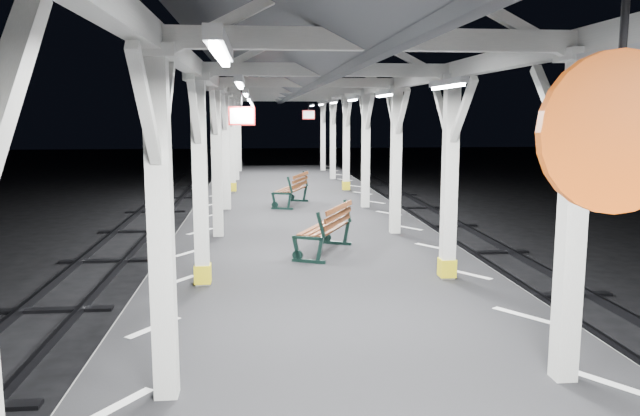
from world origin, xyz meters
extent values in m
plane|color=black|center=(0.00, 0.00, 0.00)|extent=(120.00, 120.00, 0.00)
cube|color=black|center=(0.00, 0.00, 0.50)|extent=(6.00, 50.00, 1.00)
cube|color=silver|center=(-2.45, 0.00, 1.00)|extent=(1.00, 48.00, 0.01)
cube|color=silver|center=(2.45, 0.00, 1.00)|extent=(1.00, 48.00, 0.01)
cube|color=silver|center=(-2.00, -5.45, 3.75)|extent=(0.10, 0.99, 0.99)
cube|color=silver|center=(-2.00, -2.00, 2.60)|extent=(0.22, 0.22, 3.20)
cube|color=silver|center=(-2.00, -2.00, 4.26)|extent=(0.40, 0.40, 0.12)
cube|color=silver|center=(-2.00, -1.45, 3.75)|extent=(0.10, 0.99, 0.99)
cube|color=silver|center=(-2.00, -2.55, 3.75)|extent=(0.10, 0.99, 0.99)
cube|color=silver|center=(-2.00, 2.00, 2.60)|extent=(0.22, 0.22, 3.20)
cube|color=silver|center=(-2.00, 2.00, 4.26)|extent=(0.40, 0.40, 0.12)
cube|color=gold|center=(-2.00, 2.00, 1.18)|extent=(0.26, 0.26, 0.30)
cube|color=silver|center=(-2.00, 2.55, 3.75)|extent=(0.10, 0.99, 0.99)
cube|color=silver|center=(-2.00, 1.45, 3.75)|extent=(0.10, 0.99, 0.99)
cube|color=silver|center=(-2.00, 6.00, 2.60)|extent=(0.22, 0.22, 3.20)
cube|color=silver|center=(-2.00, 6.00, 4.26)|extent=(0.40, 0.40, 0.12)
cube|color=silver|center=(-2.00, 6.55, 3.75)|extent=(0.10, 0.99, 0.99)
cube|color=silver|center=(-2.00, 5.45, 3.75)|extent=(0.10, 0.99, 0.99)
cube|color=silver|center=(-2.00, 10.00, 2.60)|extent=(0.22, 0.22, 3.20)
cube|color=silver|center=(-2.00, 10.00, 4.26)|extent=(0.40, 0.40, 0.12)
cube|color=silver|center=(-2.00, 10.55, 3.75)|extent=(0.10, 0.99, 0.99)
cube|color=silver|center=(-2.00, 9.45, 3.75)|extent=(0.10, 0.99, 0.99)
cube|color=silver|center=(-2.00, 14.00, 2.60)|extent=(0.22, 0.22, 3.20)
cube|color=silver|center=(-2.00, 14.00, 4.26)|extent=(0.40, 0.40, 0.12)
cube|color=gold|center=(-2.00, 14.00, 1.18)|extent=(0.26, 0.26, 0.30)
cube|color=silver|center=(-2.00, 14.55, 3.75)|extent=(0.10, 0.99, 0.99)
cube|color=silver|center=(-2.00, 13.45, 3.75)|extent=(0.10, 0.99, 0.99)
cube|color=silver|center=(-2.00, 18.00, 2.60)|extent=(0.22, 0.22, 3.20)
cube|color=silver|center=(-2.00, 18.00, 4.26)|extent=(0.40, 0.40, 0.12)
cube|color=silver|center=(-2.00, 18.55, 3.75)|extent=(0.10, 0.99, 0.99)
cube|color=silver|center=(-2.00, 17.45, 3.75)|extent=(0.10, 0.99, 0.99)
cube|color=silver|center=(-2.00, 22.00, 2.60)|extent=(0.22, 0.22, 3.20)
cube|color=silver|center=(-2.00, 22.00, 4.26)|extent=(0.40, 0.40, 0.12)
cube|color=silver|center=(-2.00, 22.55, 3.75)|extent=(0.10, 0.99, 0.99)
cube|color=silver|center=(-2.00, 21.45, 3.75)|extent=(0.10, 0.99, 0.99)
cube|color=silver|center=(2.00, -2.00, 2.60)|extent=(0.22, 0.22, 3.20)
cube|color=silver|center=(2.00, -2.00, 4.26)|extent=(0.40, 0.40, 0.12)
cube|color=silver|center=(2.00, -1.45, 3.75)|extent=(0.10, 0.99, 0.99)
cube|color=silver|center=(2.00, -2.55, 3.75)|extent=(0.10, 0.99, 0.99)
cube|color=silver|center=(2.00, 2.00, 2.60)|extent=(0.22, 0.22, 3.20)
cube|color=silver|center=(2.00, 2.00, 4.26)|extent=(0.40, 0.40, 0.12)
cube|color=gold|center=(2.00, 2.00, 1.18)|extent=(0.26, 0.26, 0.30)
cube|color=silver|center=(2.00, 2.55, 3.75)|extent=(0.10, 0.99, 0.99)
cube|color=silver|center=(2.00, 1.45, 3.75)|extent=(0.10, 0.99, 0.99)
cube|color=silver|center=(2.00, 6.00, 2.60)|extent=(0.22, 0.22, 3.20)
cube|color=silver|center=(2.00, 6.00, 4.26)|extent=(0.40, 0.40, 0.12)
cube|color=silver|center=(2.00, 6.55, 3.75)|extent=(0.10, 0.99, 0.99)
cube|color=silver|center=(2.00, 5.45, 3.75)|extent=(0.10, 0.99, 0.99)
cube|color=silver|center=(2.00, 10.00, 2.60)|extent=(0.22, 0.22, 3.20)
cube|color=silver|center=(2.00, 10.00, 4.26)|extent=(0.40, 0.40, 0.12)
cube|color=silver|center=(2.00, 10.55, 3.75)|extent=(0.10, 0.99, 0.99)
cube|color=silver|center=(2.00, 9.45, 3.75)|extent=(0.10, 0.99, 0.99)
cube|color=silver|center=(2.00, 14.00, 2.60)|extent=(0.22, 0.22, 3.20)
cube|color=silver|center=(2.00, 14.00, 4.26)|extent=(0.40, 0.40, 0.12)
cube|color=gold|center=(2.00, 14.00, 1.18)|extent=(0.26, 0.26, 0.30)
cube|color=silver|center=(2.00, 14.55, 3.75)|extent=(0.10, 0.99, 0.99)
cube|color=silver|center=(2.00, 13.45, 3.75)|extent=(0.10, 0.99, 0.99)
cube|color=silver|center=(2.00, 18.00, 2.60)|extent=(0.22, 0.22, 3.20)
cube|color=silver|center=(2.00, 18.00, 4.26)|extent=(0.40, 0.40, 0.12)
cube|color=silver|center=(2.00, 18.55, 3.75)|extent=(0.10, 0.99, 0.99)
cube|color=silver|center=(2.00, 17.45, 3.75)|extent=(0.10, 0.99, 0.99)
cube|color=silver|center=(2.00, 22.00, 2.60)|extent=(0.22, 0.22, 3.20)
cube|color=silver|center=(2.00, 22.00, 4.26)|extent=(0.40, 0.40, 0.12)
cube|color=silver|center=(2.00, 22.55, 3.75)|extent=(0.10, 0.99, 0.99)
cube|color=silver|center=(2.00, 21.45, 3.75)|extent=(0.10, 0.99, 0.99)
cube|color=silver|center=(-2.00, 0.00, 4.38)|extent=(0.18, 48.00, 0.24)
cube|color=silver|center=(2.00, 0.00, 4.38)|extent=(0.18, 48.00, 0.24)
cube|color=silver|center=(0.00, -2.00, 4.38)|extent=(4.20, 0.14, 0.20)
cube|color=silver|center=(0.00, 2.00, 4.38)|extent=(4.20, 0.14, 0.20)
cube|color=silver|center=(0.00, 6.00, 4.38)|extent=(4.20, 0.14, 0.20)
cube|color=silver|center=(0.00, 10.00, 4.38)|extent=(4.20, 0.14, 0.20)
cube|color=silver|center=(0.00, 14.00, 4.38)|extent=(4.20, 0.14, 0.20)
cube|color=silver|center=(0.00, 18.00, 4.38)|extent=(4.20, 0.14, 0.20)
cube|color=silver|center=(0.00, 22.00, 4.38)|extent=(4.20, 0.14, 0.20)
cube|color=#4A4D51|center=(-1.30, 0.00, 4.92)|extent=(2.80, 49.00, 1.45)
cube|color=#4A4D51|center=(1.30, 0.00, 4.92)|extent=(2.80, 49.00, 1.45)
cube|color=silver|center=(-1.30, -4.00, 4.10)|extent=(0.10, 1.35, 0.08)
cube|color=white|center=(-1.30, -4.00, 4.05)|extent=(0.05, 1.25, 0.05)
cube|color=silver|center=(-1.30, 0.00, 4.10)|extent=(0.10, 1.35, 0.08)
cube|color=white|center=(-1.30, 0.00, 4.05)|extent=(0.05, 1.25, 0.05)
cube|color=silver|center=(-1.30, 4.00, 4.10)|extent=(0.10, 1.35, 0.08)
cube|color=white|center=(-1.30, 4.00, 4.05)|extent=(0.05, 1.25, 0.05)
cube|color=silver|center=(-1.30, 8.00, 4.10)|extent=(0.10, 1.35, 0.08)
cube|color=white|center=(-1.30, 8.00, 4.05)|extent=(0.05, 1.25, 0.05)
cube|color=silver|center=(-1.30, 12.00, 4.10)|extent=(0.10, 1.35, 0.08)
cube|color=white|center=(-1.30, 12.00, 4.05)|extent=(0.05, 1.25, 0.05)
cube|color=silver|center=(-1.30, 16.00, 4.10)|extent=(0.10, 1.35, 0.08)
cube|color=white|center=(-1.30, 16.00, 4.05)|extent=(0.05, 1.25, 0.05)
cube|color=silver|center=(-1.30, 20.00, 4.10)|extent=(0.10, 1.35, 0.08)
cube|color=white|center=(-1.30, 20.00, 4.05)|extent=(0.05, 1.25, 0.05)
cube|color=silver|center=(1.30, -4.00, 4.10)|extent=(0.10, 1.35, 0.08)
cube|color=white|center=(1.30, -4.00, 4.05)|extent=(0.05, 1.25, 0.05)
cube|color=silver|center=(1.30, 0.00, 4.10)|extent=(0.10, 1.35, 0.08)
cube|color=white|center=(1.30, 0.00, 4.05)|extent=(0.05, 1.25, 0.05)
cube|color=silver|center=(1.30, 4.00, 4.10)|extent=(0.10, 1.35, 0.08)
cube|color=white|center=(1.30, 4.00, 4.05)|extent=(0.05, 1.25, 0.05)
cube|color=silver|center=(1.30, 8.00, 4.10)|extent=(0.10, 1.35, 0.08)
cube|color=white|center=(1.30, 8.00, 4.05)|extent=(0.05, 1.25, 0.05)
cube|color=silver|center=(1.30, 12.00, 4.10)|extent=(0.10, 1.35, 0.08)
cube|color=white|center=(1.30, 12.00, 4.05)|extent=(0.05, 1.25, 0.05)
cube|color=silver|center=(1.30, 16.00, 4.10)|extent=(0.10, 1.35, 0.08)
cube|color=white|center=(1.30, 16.00, 4.05)|extent=(0.05, 1.25, 0.05)
cube|color=silver|center=(1.30, 20.00, 4.10)|extent=(0.10, 1.35, 0.08)
cube|color=white|center=(1.30, 20.00, 4.05)|extent=(0.05, 1.25, 0.05)
cylinder|color=#F2560D|center=(0.00, -6.00, 3.65)|extent=(0.50, 0.04, 0.50)
cylinder|color=black|center=(-1.39, 4.12, 4.02)|extent=(0.02, 0.02, 0.36)
cube|color=red|center=(-1.39, 4.12, 3.67)|extent=(0.50, 0.03, 0.35)
cube|color=white|center=(-1.39, 4.12, 3.67)|extent=(0.44, 0.04, 0.29)
cylinder|color=black|center=(0.95, 17.47, 4.02)|extent=(0.02, 0.02, 0.36)
cube|color=red|center=(0.95, 17.47, 3.67)|extent=(0.50, 0.03, 0.35)
cube|color=white|center=(0.95, 17.47, 3.67)|extent=(0.44, 0.05, 0.29)
cube|color=black|center=(14.00, 22.00, 1.65)|extent=(0.20, 0.20, 3.30)
sphere|color=silver|center=(14.00, 16.00, 3.22)|extent=(0.20, 0.20, 0.20)
sphere|color=silver|center=(14.00, 22.00, 3.22)|extent=(0.20, 0.20, 0.20)
cube|color=black|center=(-0.20, 3.29, 1.03)|extent=(0.62, 0.32, 0.06)
cube|color=black|center=(-0.42, 3.39, 1.25)|extent=(0.17, 0.12, 0.50)
cube|color=black|center=(0.00, 3.20, 1.25)|extent=(0.16, 0.11, 0.50)
cube|color=black|center=(0.02, 3.19, 1.72)|extent=(0.18, 0.12, 0.47)
cube|color=black|center=(0.51, 4.86, 1.03)|extent=(0.62, 0.32, 0.06)
cube|color=black|center=(0.29, 4.96, 1.25)|extent=(0.17, 0.12, 0.50)
cube|color=black|center=(0.71, 4.77, 1.25)|extent=(0.16, 0.11, 0.50)
cube|color=black|center=(0.72, 4.76, 1.72)|extent=(0.18, 0.12, 0.47)
cube|color=brown|center=(-0.04, 4.17, 1.48)|extent=(0.76, 1.53, 0.04)
cube|color=brown|center=(0.09, 4.11, 1.48)|extent=(0.76, 1.53, 0.04)
cube|color=brown|center=(0.21, 4.05, 1.48)|extent=(0.76, 1.53, 0.04)
cube|color=brown|center=(0.34, 3.99, 1.48)|extent=(0.76, 1.53, 0.04)
cube|color=brown|center=(0.41, 3.96, 1.64)|extent=(0.72, 1.51, 0.10)
cube|color=brown|center=(0.43, 3.95, 1.78)|extent=(0.72, 1.51, 0.10)
cube|color=brown|center=(0.45, 3.94, 1.92)|extent=(0.72, 1.51, 0.10)
cube|color=black|center=(-0.44, 9.76, 1.03)|extent=(0.63, 0.27, 0.06)
cube|color=black|center=(-0.66, 9.84, 1.25)|extent=(0.17, 0.10, 0.50)
cube|color=black|center=(-0.23, 9.69, 1.25)|extent=(0.16, 0.10, 0.50)
cube|color=black|center=(-0.21, 9.68, 1.72)|extent=(0.18, 0.11, 0.47)
cube|color=black|center=(0.13, 11.38, 1.03)|extent=(0.63, 0.27, 0.06)
cube|color=black|center=(-0.09, 11.46, 1.25)|extent=(0.17, 0.10, 0.50)
cube|color=black|center=(0.33, 11.31, 1.25)|extent=(0.16, 0.10, 0.50)
cube|color=black|center=(0.35, 11.30, 1.72)|extent=(0.18, 0.11, 0.47)
cube|color=brown|center=(-0.36, 10.64, 1.48)|extent=(0.63, 1.57, 0.04)
cube|color=brown|center=(-0.22, 10.60, 1.48)|extent=(0.63, 1.57, 0.04)
cube|color=brown|center=(-0.09, 10.55, 1.48)|extent=(0.63, 1.57, 0.04)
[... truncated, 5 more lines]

